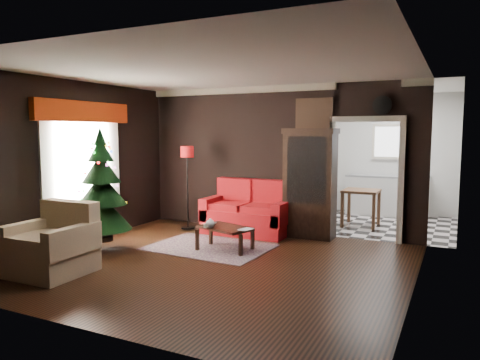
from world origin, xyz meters
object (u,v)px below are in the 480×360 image
at_px(loveseat, 248,207).
at_px(wall_clock, 382,105).
at_px(floor_lamp, 188,188).
at_px(coffee_table, 225,238).
at_px(teapot, 210,223).
at_px(kitchen_table, 361,208).
at_px(armchair, 51,241).
at_px(curio_cabinet, 310,186).
at_px(christmas_tree, 102,186).

height_order(loveseat, wall_clock, wall_clock).
bearing_deg(floor_lamp, coffee_table, -38.22).
relative_size(floor_lamp, teapot, 10.28).
xyz_separation_m(loveseat, kitchen_table, (1.80, 1.65, -0.12)).
relative_size(armchair, kitchen_table, 1.32).
bearing_deg(floor_lamp, curio_cabinet, 9.39).
relative_size(coffee_table, teapot, 5.34).
height_order(armchair, coffee_table, armchair).
bearing_deg(coffee_table, loveseat, 98.81).
xyz_separation_m(armchair, wall_clock, (3.69, 3.83, 1.92)).
bearing_deg(armchair, coffee_table, 53.11).
bearing_deg(floor_lamp, teapot, -46.30).
bearing_deg(floor_lamp, wall_clock, 9.10).
relative_size(curio_cabinet, coffee_table, 2.23).
distance_m(armchair, coffee_table, 2.63).
relative_size(loveseat, christmas_tree, 0.95).
bearing_deg(teapot, curio_cabinet, 57.32).
bearing_deg(loveseat, curio_cabinet, 10.83).
xyz_separation_m(floor_lamp, kitchen_table, (3.03, 1.82, -0.45)).
xyz_separation_m(curio_cabinet, coffee_table, (-0.95, -1.52, -0.75)).
bearing_deg(christmas_tree, armchair, -78.56).
bearing_deg(curio_cabinet, armchair, -124.29).
bearing_deg(armchair, christmas_tree, 100.45).
bearing_deg(teapot, christmas_tree, -158.20).
xyz_separation_m(coffee_table, kitchen_table, (1.60, 2.95, 0.17)).
height_order(curio_cabinet, armchair, curio_cabinet).
relative_size(teapot, kitchen_table, 0.21).
bearing_deg(teapot, wall_clock, 39.56).
bearing_deg(wall_clock, christmas_tree, -147.00).
bearing_deg(coffee_table, armchair, -125.91).
bearing_deg(floor_lamp, armchair, -91.86).
distance_m(loveseat, christmas_tree, 2.74).
bearing_deg(coffee_table, floor_lamp, 141.78).
height_order(loveseat, floor_lamp, floor_lamp).
xyz_separation_m(floor_lamp, wall_clock, (3.58, 0.57, 1.55)).
relative_size(floor_lamp, armchair, 1.65).
distance_m(curio_cabinet, teapot, 2.11).
xyz_separation_m(floor_lamp, teapot, (1.27, -1.33, -0.36)).
distance_m(curio_cabinet, christmas_tree, 3.63).
bearing_deg(kitchen_table, curio_cabinet, -114.44).
xyz_separation_m(floor_lamp, christmas_tree, (-0.36, -1.99, 0.22)).
height_order(christmas_tree, coffee_table, christmas_tree).
distance_m(floor_lamp, wall_clock, 3.94).
xyz_separation_m(loveseat, wall_clock, (2.35, 0.40, 1.88)).
distance_m(christmas_tree, wall_clock, 4.89).
height_order(loveseat, teapot, loveseat).
height_order(christmas_tree, teapot, christmas_tree).
relative_size(loveseat, coffee_table, 2.00).
distance_m(christmas_tree, coffee_table, 2.16).
distance_m(loveseat, teapot, 1.51).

